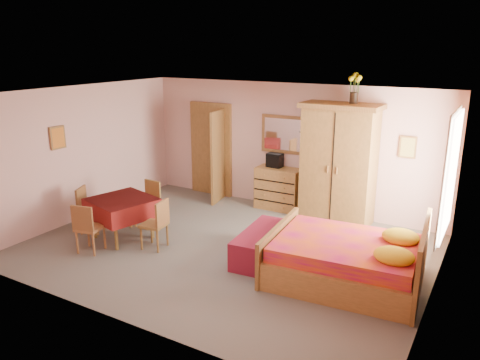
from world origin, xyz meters
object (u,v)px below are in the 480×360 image
Objects in this scene: bench at (260,244)px; chair_south at (90,227)px; chair_north at (147,204)px; bed at (346,248)px; wall_mirror at (284,134)px; chair_west at (91,210)px; sunflower_vase at (355,88)px; chair_east at (154,224)px; floor_lamp at (303,173)px; dining_table at (123,218)px; wardrobe at (338,164)px; stereo at (275,160)px; chest_of_drawers at (279,188)px.

bench is 1.62× the size of chair_south.
chair_south is at bearing 92.95° from chair_north.
wall_mirror is at bearing 125.64° from bed.
chair_west is (-4.60, -0.52, -0.08)m from bed.
bench is 2.83m from chair_south.
chair_north is at bearing -146.48° from sunflower_vase.
chair_west is (-0.63, 0.62, -0.00)m from chair_south.
bench is 1.61× the size of chair_east.
bed is (2.19, -2.56, -1.05)m from wall_mirror.
chair_west is at bearing -135.51° from floor_lamp.
dining_table is 0.66m from chair_north.
dining_table is at bearing -122.17° from wall_mirror.
wall_mirror is 0.90m from floor_lamp.
bed reaches higher than chair_north.
chair_north is (-3.92, 0.21, -0.07)m from bed.
wardrobe is at bearing 41.80° from dining_table.
floor_lamp reaches higher than bed.
dining_table is at bearing -136.81° from wardrobe.
wardrobe reaches higher than chair_south.
sunflower_vase is 4.40m from chair_north.
wardrobe reaches higher than stereo.
dining_table is at bearing 71.45° from chair_south.
bed reaches higher than bench.
chair_south is 1.00× the size of chair_east.
chair_south is 0.99× the size of chair_north.
bed is at bearing -54.89° from floor_lamp.
chair_east is (0.82, 0.64, 0.00)m from chair_south.
wall_mirror is 1.17× the size of chair_south.
wall_mirror reaches higher than floor_lamp.
wardrobe is 2.42m from bench.
chest_of_drawers is 1.10× the size of chair_west.
stereo is at bearing 52.16° from chair_south.
bench is 1.83m from chair_east.
floor_lamp is at bearing -35.42° from chair_east.
chair_south is at bearing -95.93° from dining_table.
chair_east is at bearing 142.62° from chair_north.
stereo is 0.22× the size of bench.
floor_lamp is at bearing 171.76° from wardrobe.
wardrobe reaches higher than bed.
sunflower_vase reaches higher than chair_north.
dining_table is at bearing -178.31° from bed.
stereo is 0.14× the size of bed.
wall_mirror is 0.46× the size of bed.
wardrobe is 2.68× the size of chair_east.
chair_south is (-3.97, -1.14, -0.07)m from bed.
stereo is at bearing -24.30° from chair_east.
sunflower_vase reaches higher than wall_mirror.
stereo is at bearing 175.13° from wardrobe.
bed reaches higher than chest_of_drawers.
chest_of_drawers reaches higher than chair_west.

